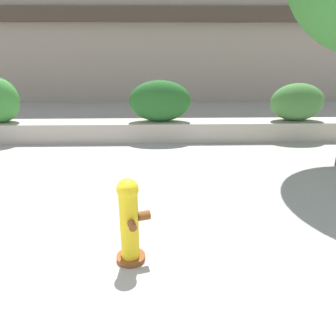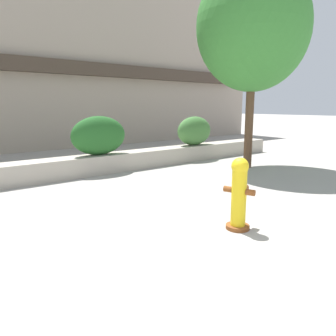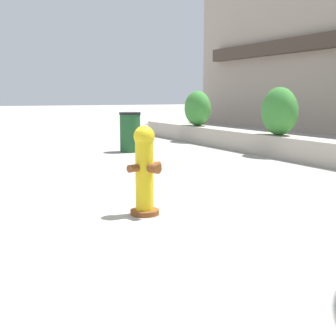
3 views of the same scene
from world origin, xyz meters
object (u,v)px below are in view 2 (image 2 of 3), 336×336
Objects in this scene: hedge_bush_2 at (99,136)px; hedge_bush_3 at (194,131)px; fire_hydrant at (239,193)px; street_tree at (253,28)px.

hedge_bush_2 reaches higher than hedge_bush_3.
fire_hydrant is 6.19m from street_tree.
hedge_bush_2 is 0.28× the size of street_tree.
street_tree is (0.27, -2.03, 2.96)m from hedge_bush_3.
street_tree is (3.82, -2.03, 2.92)m from hedge_bush_2.
hedge_bush_3 is 1.29× the size of fire_hydrant.
hedge_bush_2 is 3.55m from hedge_bush_3.
hedge_bush_2 is 5.22m from street_tree.
hedge_bush_2 is at bearing 85.79° from fire_hydrant.
fire_hydrant is (-0.37, -5.07, -0.47)m from hedge_bush_2.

